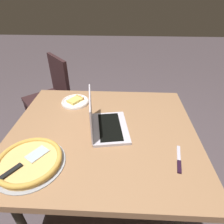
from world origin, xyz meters
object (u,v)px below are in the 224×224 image
table_knife (179,161)px  chair_near (52,94)px  pizza_plate (75,101)px  pizza_tray (29,161)px  dining_table (103,136)px  laptop (103,123)px

table_knife → chair_near: 1.52m
pizza_plate → pizza_tray: pizza_tray is taller
dining_table → pizza_plate: bearing=-53.0°
pizza_tray → table_knife: 0.79m
pizza_tray → chair_near: chair_near is taller
dining_table → laptop: (-0.01, -0.01, 0.11)m
chair_near → table_knife: bearing=134.5°
laptop → table_knife: (-0.42, 0.26, -0.05)m
dining_table → chair_near: size_ratio=1.34×
table_knife → pizza_tray: bearing=3.8°
dining_table → table_knife: size_ratio=6.02×
dining_table → chair_near: bearing=-52.7°
dining_table → laptop: bearing=-126.3°
dining_table → pizza_tray: 0.47m
dining_table → chair_near: chair_near is taller
pizza_tray → chair_near: size_ratio=0.41×
laptop → table_knife: laptop is taller
dining_table → pizza_tray: (0.36, 0.30, 0.08)m
pizza_plate → laptop: bearing=128.2°
dining_table → pizza_plate: 0.42m
pizza_tray → table_knife: pizza_tray is taller
dining_table → laptop: size_ratio=3.32×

